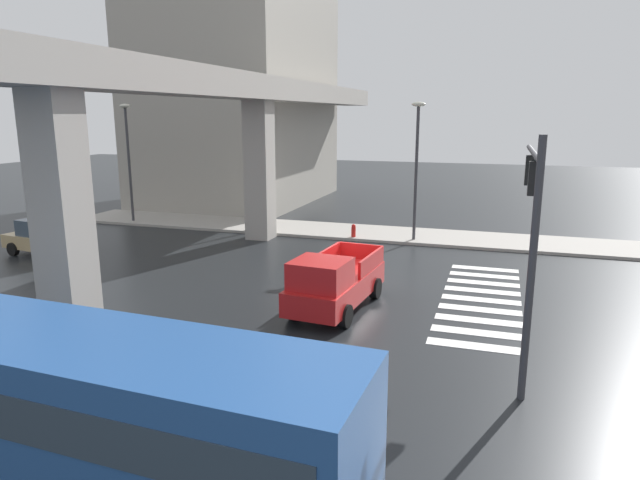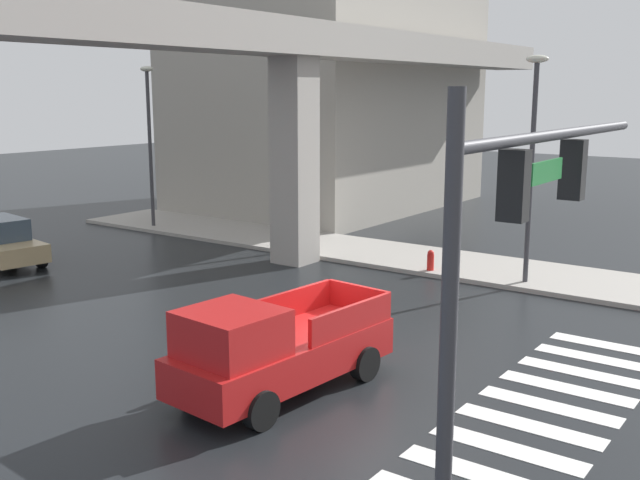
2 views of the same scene
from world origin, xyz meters
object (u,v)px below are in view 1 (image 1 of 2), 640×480
Objects in this scene: fire_hydrant at (353,232)px; pickup_truck at (334,283)px; city_bus at (67,401)px; street_lamp_near_corner at (417,156)px; street_lamp_mid_block at (252,152)px; traffic_signal_mast at (533,206)px; street_lamp_far_north at (128,149)px; sedan_tan at (46,237)px.

pickup_truck is at bearing -168.94° from fire_hydrant.
city_bus is 1.51× the size of street_lamp_near_corner.
street_lamp_mid_block is at bearing 86.21° from fire_hydrant.
fire_hydrant is (13.93, 8.16, -3.95)m from traffic_signal_mast.
city_bus is 23.07m from street_lamp_mid_block.
street_lamp_mid_block and street_lamp_far_north have the same top height.
street_lamp_near_corner is 9.24m from street_lamp_mid_block.
street_lamp_mid_block is at bearing -90.00° from street_lamp_far_north.
street_lamp_near_corner reaches higher than pickup_truck.
traffic_signal_mast is at bearing -106.05° from sedan_tan.
traffic_signal_mast is at bearing -45.51° from city_bus.
street_lamp_far_north reaches higher than city_bus.
traffic_signal_mast is at bearing -122.56° from street_lamp_far_north.
street_lamp_mid_block is (11.54, 8.22, 3.57)m from pickup_truck.
traffic_signal_mast is 0.90× the size of street_lamp_near_corner.
pickup_truck reaches higher than fire_hydrant.
street_lamp_far_north is (0.00, 8.23, 0.00)m from street_lamp_mid_block.
street_lamp_far_north is 8.52× the size of fire_hydrant.
street_lamp_far_north is at bearing 90.00° from street_lamp_mid_block.
street_lamp_far_north reaches higher than pickup_truck.
city_bus is 19.40m from sedan_tan.
street_lamp_mid_block is 8.23m from street_lamp_far_north.
sedan_tan is 22.53m from traffic_signal_mast.
city_bus is at bearing -163.68° from street_lamp_mid_block.
traffic_signal_mast is (-6.15, -21.39, 3.53)m from sedan_tan.
sedan_tan reaches higher than fire_hydrant.
street_lamp_mid_block is at bearing 90.00° from street_lamp_near_corner.
street_lamp_near_corner reaches higher than fire_hydrant.
fire_hydrant is at bearing 30.37° from traffic_signal_mast.
traffic_signal_mast is at bearing -135.24° from street_lamp_mid_block.
street_lamp_mid_block is at bearing 16.32° from city_bus.
pickup_truck is at bearing -102.32° from sedan_tan.
pickup_truck is 0.48× the size of city_bus.
street_lamp_far_north reaches higher than traffic_signal_mast.
fire_hydrant is at bearing -59.53° from sedan_tan.
city_bus reaches higher than sedan_tan.
street_lamp_mid_block reaches higher than city_bus.
city_bus is 21.61m from fire_hydrant.
sedan_tan is 0.70× the size of traffic_signal_mast.
street_lamp_far_north is (21.97, 14.66, 2.83)m from city_bus.
pickup_truck is 10.61m from city_bus.
street_lamp_mid_block is at bearing -41.27° from sedan_tan.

